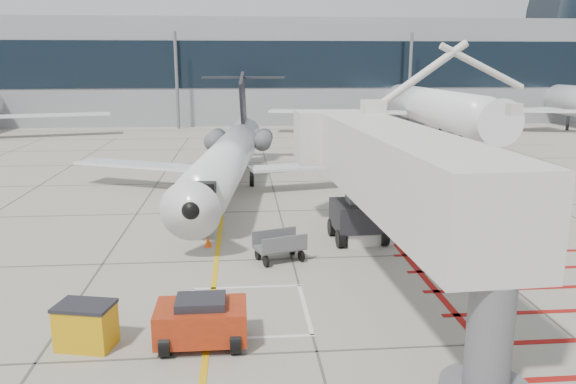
{
  "coord_description": "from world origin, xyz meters",
  "views": [
    {
      "loc": [
        -2.1,
        -18.83,
        8.26
      ],
      "look_at": [
        0.0,
        6.0,
        2.5
      ],
      "focal_mm": 35.0,
      "sensor_mm": 36.0,
      "label": 1
    }
  ],
  "objects": [
    {
      "name": "ground_plane",
      "position": [
        0.0,
        0.0,
        0.0
      ],
      "size": [
        260.0,
        260.0,
        0.0
      ],
      "primitive_type": "plane",
      "color": "#9C9786",
      "rests_on": "ground"
    },
    {
      "name": "regional_jet",
      "position": [
        -3.23,
        14.05,
        3.67
      ],
      "size": [
        24.94,
        30.11,
        7.34
      ],
      "primitive_type": null,
      "rotation": [
        0.0,
        0.0,
        -0.1
      ],
      "color": "white",
      "rests_on": "ground_plane"
    },
    {
      "name": "jet_bridge",
      "position": [
        3.63,
        0.14,
        3.92
      ],
      "size": [
        10.21,
        20.03,
        7.84
      ],
      "primitive_type": null,
      "rotation": [
        0.0,
        0.0,
        0.05
      ],
      "color": "silver",
      "rests_on": "ground_plane"
    },
    {
      "name": "pushback_tug",
      "position": [
        -3.37,
        -3.25,
        0.79
      ],
      "size": [
        2.7,
        1.69,
        1.57
      ],
      "primitive_type": null,
      "rotation": [
        0.0,
        0.0,
        0.0
      ],
      "color": "#A42B0F",
      "rests_on": "ground_plane"
    },
    {
      "name": "spill_bin",
      "position": [
        -6.77,
        -3.12,
        0.69
      ],
      "size": [
        1.79,
        1.39,
        1.38
      ],
      "primitive_type": null,
      "rotation": [
        0.0,
        0.0,
        -0.23
      ],
      "color": "#CD970B",
      "rests_on": "ground_plane"
    },
    {
      "name": "baggage_cart",
      "position": [
        -0.55,
        3.84,
        0.65
      ],
      "size": [
        2.35,
        1.88,
        1.29
      ],
      "primitive_type": null,
      "rotation": [
        0.0,
        0.0,
        0.33
      ],
      "color": "#55555A",
      "rests_on": "ground_plane"
    },
    {
      "name": "ground_power_unit",
      "position": [
        3.69,
        5.93,
        0.88
      ],
      "size": [
        2.38,
        1.59,
        1.76
      ],
      "primitive_type": null,
      "rotation": [
        0.0,
        0.0,
        0.14
      ],
      "color": "silver",
      "rests_on": "ground_plane"
    },
    {
      "name": "cone_nose",
      "position": [
        -3.69,
        5.97,
        0.24
      ],
      "size": [
        0.34,
        0.34,
        0.47
      ],
      "primitive_type": "cone",
      "color": "#FB4C0D",
      "rests_on": "ground_plane"
    },
    {
      "name": "cone_side",
      "position": [
        -0.68,
        6.91,
        0.25
      ],
      "size": [
        0.36,
        0.36,
        0.5
      ],
      "primitive_type": "cone",
      "color": "#DB3D0B",
      "rests_on": "ground_plane"
    },
    {
      "name": "terminal_building",
      "position": [
        10.0,
        70.0,
        7.0
      ],
      "size": [
        180.0,
        28.0,
        14.0
      ],
      "primitive_type": "cube",
      "color": "gray",
      "rests_on": "ground_plane"
    },
    {
      "name": "terminal_glass_band",
      "position": [
        10.0,
        55.95,
        8.0
      ],
      "size": [
        180.0,
        0.1,
        6.0
      ],
      "primitive_type": "cube",
      "color": "black",
      "rests_on": "ground_plane"
    },
    {
      "name": "bg_aircraft_c",
      "position": [
        19.3,
        46.0,
        6.02
      ],
      "size": [
        36.1,
        40.11,
        12.03
      ],
      "primitive_type": null,
      "color": "silver",
      "rests_on": "ground_plane"
    }
  ]
}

